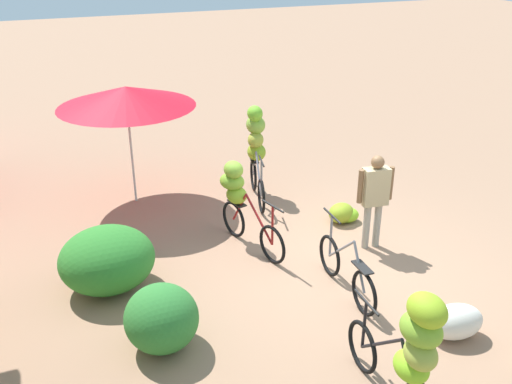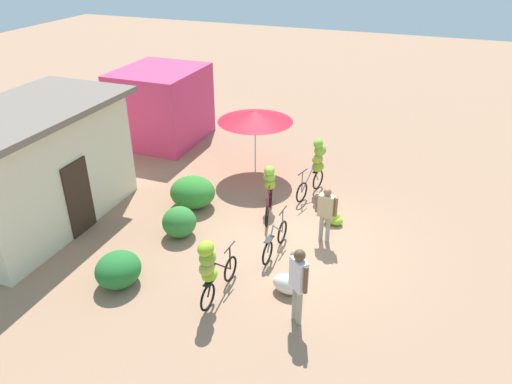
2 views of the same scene
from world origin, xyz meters
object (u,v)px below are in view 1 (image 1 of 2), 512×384
at_px(banana_pile_on_ground, 343,214).
at_px(person_vendor, 375,193).
at_px(market_umbrella, 126,97).
at_px(produce_sack, 455,322).
at_px(bicycle_center_loaded, 239,196).
at_px(bicycle_leftmost, 412,347).
at_px(bicycle_by_shop, 256,145).
at_px(bicycle_near_pile, 346,271).

bearing_deg(banana_pile_on_ground, person_vendor, 177.45).
bearing_deg(market_umbrella, produce_sack, -152.45).
xyz_separation_m(bicycle_center_loaded, banana_pile_on_ground, (-0.05, -1.88, -0.64)).
height_order(banana_pile_on_ground, produce_sack, produce_sack).
distance_m(bicycle_center_loaded, produce_sack, 3.64).
relative_size(bicycle_leftmost, bicycle_by_shop, 0.98).
relative_size(market_umbrella, banana_pile_on_ground, 3.69).
height_order(bicycle_by_shop, person_vendor, bicycle_by_shop).
xyz_separation_m(bicycle_leftmost, banana_pile_on_ground, (4.09, -1.72, -0.83)).
distance_m(market_umbrella, banana_pile_on_ground, 4.23).
relative_size(bicycle_center_loaded, produce_sack, 2.28).
bearing_deg(person_vendor, bicycle_by_shop, 19.41).
xyz_separation_m(bicycle_near_pile, person_vendor, (0.94, -1.02, 0.59)).
height_order(bicycle_leftmost, bicycle_by_shop, bicycle_by_shop).
bearing_deg(market_umbrella, bicycle_near_pile, -153.00).
distance_m(bicycle_leftmost, person_vendor, 3.60).
distance_m(bicycle_near_pile, person_vendor, 1.50).
height_order(market_umbrella, bicycle_near_pile, market_umbrella).
distance_m(bicycle_center_loaded, person_vendor, 2.08).
bearing_deg(market_umbrella, bicycle_by_shop, -104.49).
bearing_deg(produce_sack, market_umbrella, 27.55).
height_order(bicycle_center_loaded, produce_sack, bicycle_center_loaded).
bearing_deg(banana_pile_on_ground, bicycle_leftmost, 157.15).
bearing_deg(bicycle_center_loaded, produce_sack, -154.08).
bearing_deg(bicycle_by_shop, person_vendor, -160.59).
relative_size(produce_sack, person_vendor, 0.46).
height_order(market_umbrella, bicycle_by_shop, market_umbrella).
relative_size(bicycle_by_shop, produce_sack, 2.44).
bearing_deg(bicycle_center_loaded, market_umbrella, 29.92).
bearing_deg(bicycle_by_shop, bicycle_near_pile, 178.05).
xyz_separation_m(bicycle_center_loaded, person_vendor, (-0.96, -1.84, 0.14)).
bearing_deg(banana_pile_on_ground, bicycle_near_pile, 150.18).
xyz_separation_m(bicycle_near_pile, produce_sack, (-1.34, -0.75, -0.12)).
bearing_deg(bicycle_center_loaded, bicycle_leftmost, -177.87).
bearing_deg(bicycle_by_shop, bicycle_center_loaded, 149.36).
distance_m(bicycle_near_pile, bicycle_center_loaded, 2.11).
height_order(bicycle_near_pile, bicycle_by_shop, bicycle_by_shop).
relative_size(market_umbrella, bicycle_center_loaded, 1.49).
bearing_deg(banana_pile_on_ground, market_umbrella, 54.75).
xyz_separation_m(bicycle_by_shop, person_vendor, (-2.54, -0.90, -0.05)).
bearing_deg(bicycle_near_pile, bicycle_leftmost, 163.45).
relative_size(banana_pile_on_ground, produce_sack, 0.92).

